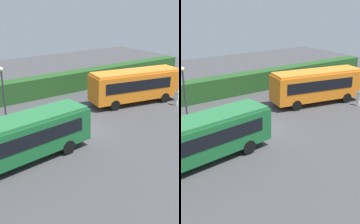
{
  "view_description": "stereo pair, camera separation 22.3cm",
  "coord_description": "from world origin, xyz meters",
  "views": [
    {
      "loc": [
        -11.66,
        -17.9,
        9.84
      ],
      "look_at": [
        1.19,
        0.37,
        1.25
      ],
      "focal_mm": 47.43,
      "sensor_mm": 36.0,
      "label": 1
    },
    {
      "loc": [
        -11.48,
        -18.02,
        9.84
      ],
      "look_at": [
        1.19,
        0.37,
        1.25
      ],
      "focal_mm": 47.43,
      "sensor_mm": 36.0,
      "label": 2
    }
  ],
  "objects": [
    {
      "name": "ground_plane",
      "position": [
        0.0,
        0.0,
        0.0
      ],
      "size": [
        64.0,
        64.0,
        0.0
      ],
      "primitive_type": "plane",
      "color": "#424244"
    },
    {
      "name": "bus_green",
      "position": [
        -5.89,
        -1.84,
        1.74
      ],
      "size": [
        10.4,
        3.58,
        3.0
      ],
      "rotation": [
        0.0,
        0.0,
        3.26
      ],
      "color": "#19602D",
      "rests_on": "ground_plane"
    },
    {
      "name": "bus_orange",
      "position": [
        8.27,
        2.58,
        1.9
      ],
      "size": [
        9.52,
        4.23,
        3.31
      ],
      "rotation": [
        0.0,
        0.0,
        -0.19
      ],
      "color": "orange",
      "rests_on": "ground_plane"
    },
    {
      "name": "person_left",
      "position": [
        -5.03,
        2.22,
        0.86
      ],
      "size": [
        0.5,
        0.5,
        1.64
      ],
      "rotation": [
        0.0,
        0.0,
        0.79
      ],
      "color": "black",
      "rests_on": "ground_plane"
    },
    {
      "name": "person_center",
      "position": [
        9.48,
        4.65,
        0.96
      ],
      "size": [
        0.49,
        0.35,
        1.81
      ],
      "rotation": [
        0.0,
        0.0,
        1.35
      ],
      "color": "#334C8C",
      "rests_on": "ground_plane"
    },
    {
      "name": "person_right",
      "position": [
        11.08,
        -0.37,
        0.87
      ],
      "size": [
        0.36,
        0.46,
        1.66
      ],
      "rotation": [
        0.0,
        0.0,
        0.27
      ],
      "color": "silver",
      "rests_on": "ground_plane"
    },
    {
      "name": "hedge_row",
      "position": [
        0.0,
        9.81,
        1.07
      ],
      "size": [
        44.0,
        1.67,
        2.15
      ],
      "primitive_type": "cube",
      "color": "#234E1F",
      "rests_on": "ground_plane"
    },
    {
      "name": "lamppost",
      "position": [
        -4.4,
        4.19,
        3.15
      ],
      "size": [
        0.36,
        0.36,
        4.97
      ],
      "color": "#38383D",
      "rests_on": "ground_plane"
    }
  ]
}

